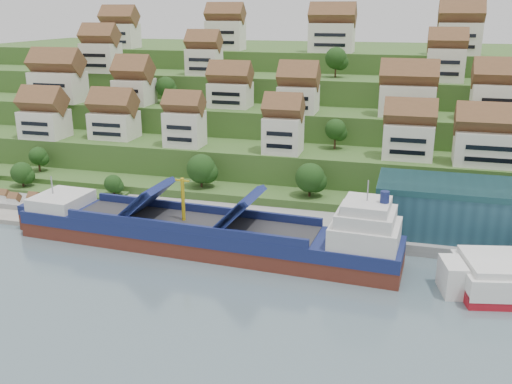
% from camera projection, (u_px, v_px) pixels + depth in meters
% --- Properties ---
extents(ground, '(300.00, 300.00, 0.00)m').
position_uv_depth(ground, '(248.00, 256.00, 105.87)').
color(ground, slate).
rests_on(ground, ground).
extents(quay, '(180.00, 14.00, 2.20)m').
position_uv_depth(quay, '(365.00, 232.00, 114.25)').
color(quay, gray).
rests_on(quay, ground).
extents(pebble_beach, '(45.00, 20.00, 1.00)m').
position_uv_depth(pebble_beach, '(21.00, 206.00, 131.37)').
color(pebble_beach, gray).
rests_on(pebble_beach, ground).
extents(hillside, '(260.00, 128.00, 31.00)m').
position_uv_depth(hillside, '(331.00, 109.00, 197.65)').
color(hillside, '#2D4C1E').
rests_on(hillside, ground).
extents(hillside_village, '(158.91, 62.06, 29.15)m').
position_uv_depth(hillside_village, '(317.00, 85.00, 153.00)').
color(hillside_village, silver).
rests_on(hillside_village, ground).
extents(hillside_trees, '(143.77, 62.28, 30.18)m').
position_uv_depth(hillside_trees, '(272.00, 121.00, 143.98)').
color(hillside_trees, '#1E4216').
rests_on(hillside_trees, ground).
extents(flagpole, '(1.28, 0.16, 8.00)m').
position_uv_depth(flagpole, '(354.00, 213.00, 108.37)').
color(flagpole, gray).
rests_on(flagpole, quay).
extents(beach_huts, '(14.40, 3.70, 2.20)m').
position_uv_depth(beach_huts, '(10.00, 200.00, 130.24)').
color(beach_huts, white).
rests_on(beach_huts, pebble_beach).
extents(cargo_ship, '(74.78, 15.80, 16.42)m').
position_uv_depth(cargo_ship, '(213.00, 235.00, 107.44)').
color(cargo_ship, '#57251A').
rests_on(cargo_ship, ground).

